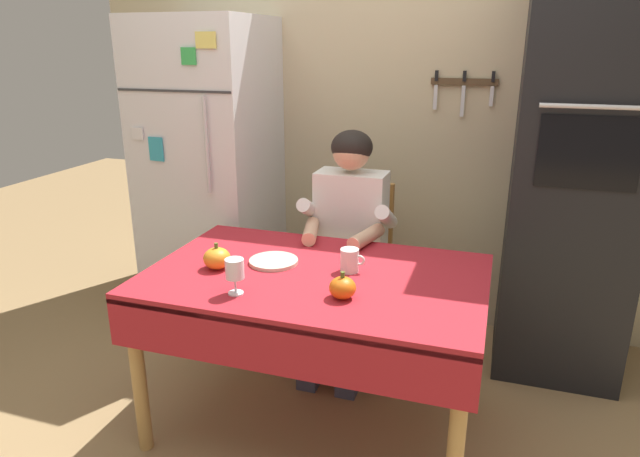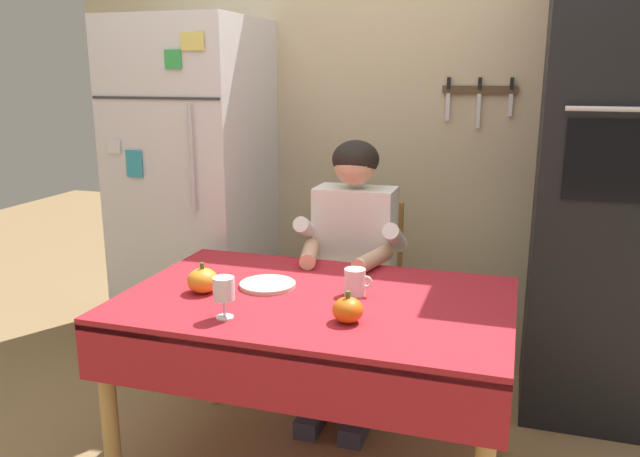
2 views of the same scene
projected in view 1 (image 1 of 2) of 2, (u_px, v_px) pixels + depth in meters
name	position (u px, v px, depth m)	size (l,w,h in m)	color
ground_plane	(309.00, 435.00, 2.48)	(10.00, 10.00, 0.00)	#93754C
back_wall_assembly	(391.00, 107.00, 3.27)	(3.70, 0.13, 2.60)	#BCAD89
refrigerator	(211.00, 176.00, 3.34)	(0.68, 0.71, 1.80)	silver
wall_oven	(576.00, 172.00, 2.74)	(0.60, 0.64, 2.10)	black
dining_table	(314.00, 293.00, 2.34)	(1.40, 0.90, 0.74)	tan
chair_behind_person	(356.00, 259.00, 3.11)	(0.40, 0.40, 0.93)	#9E6B33
seated_person	(347.00, 231.00, 2.87)	(0.47, 0.55, 1.25)	#38384C
coffee_mug	(350.00, 260.00, 2.34)	(0.11, 0.08, 0.10)	white
wine_glass	(235.00, 270.00, 2.11)	(0.07, 0.07, 0.14)	white
pumpkin_large	(217.00, 258.00, 2.37)	(0.12, 0.12, 0.11)	orange
pumpkin_medium	(343.00, 288.00, 2.09)	(0.10, 0.10, 0.11)	orange
serving_tray	(274.00, 261.00, 2.44)	(0.21, 0.21, 0.02)	beige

